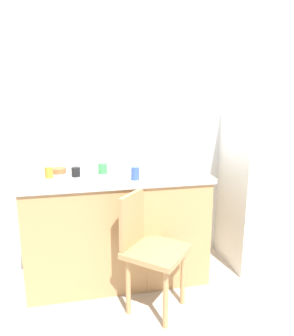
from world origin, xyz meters
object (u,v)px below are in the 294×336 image
(chair, at_px, (149,246))
(cup_green, at_px, (103,168))
(cup_blue, at_px, (135,173))
(dish_tray, at_px, (130,168))
(cup_black, at_px, (76,172))
(terracotta_bowl, at_px, (59,171))
(cup_orange, at_px, (49,173))
(refrigerator, at_px, (258,187))

(chair, distance_m, cup_green, 0.75)
(cup_blue, height_order, cup_green, cup_blue)
(dish_tray, height_order, cup_black, cup_black)
(dish_tray, bearing_deg, terracotta_bowl, 173.52)
(dish_tray, xyz_separation_m, cup_green, (-0.23, -0.03, 0.02))
(chair, distance_m, cup_black, 0.82)
(cup_orange, height_order, cup_green, same)
(chair, relative_size, cup_orange, 10.44)
(refrigerator, height_order, cup_black, refrigerator)
(dish_tray, relative_size, cup_orange, 3.28)
(chair, distance_m, terracotta_bowl, 0.98)
(terracotta_bowl, height_order, cup_blue, cup_blue)
(chair, distance_m, cup_blue, 0.55)
(cup_orange, height_order, cup_black, cup_orange)
(refrigerator, bearing_deg, chair, -157.35)
(terracotta_bowl, xyz_separation_m, cup_green, (0.36, -0.09, 0.02))
(terracotta_bowl, relative_size, cup_black, 1.59)
(dish_tray, distance_m, cup_green, 0.23)
(dish_tray, height_order, cup_orange, cup_orange)
(cup_orange, distance_m, cup_green, 0.43)
(cup_black, bearing_deg, cup_blue, -23.25)
(terracotta_bowl, bearing_deg, dish_tray, -6.48)
(chair, height_order, cup_green, cup_green)
(cup_orange, xyz_separation_m, cup_green, (0.42, 0.05, 0.00))
(chair, bearing_deg, cup_orange, 98.42)
(refrigerator, distance_m, cup_green, 1.43)
(dish_tray, xyz_separation_m, terracotta_bowl, (-0.58, 0.07, -0.00))
(dish_tray, bearing_deg, cup_blue, -89.37)
(cup_blue, height_order, cup_black, cup_blue)
(refrigerator, bearing_deg, cup_blue, -169.90)
(chair, distance_m, dish_tray, 0.70)
(dish_tray, distance_m, cup_black, 0.45)
(refrigerator, bearing_deg, cup_green, 178.78)
(dish_tray, relative_size, cup_black, 3.71)
(chair, relative_size, terracotta_bowl, 7.39)
(cup_orange, bearing_deg, cup_green, 6.37)
(refrigerator, xyz_separation_m, chair, (-1.13, -0.47, -0.23))
(cup_blue, relative_size, cup_green, 1.19)
(refrigerator, xyz_separation_m, terracotta_bowl, (-1.77, 0.12, 0.22))
(refrigerator, height_order, cup_blue, refrigerator)
(cup_green, bearing_deg, refrigerator, -1.22)
(dish_tray, bearing_deg, cup_black, -170.39)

